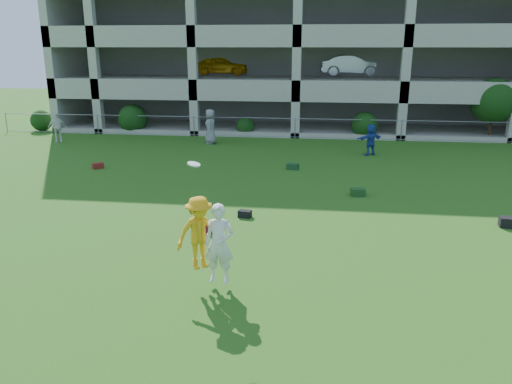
# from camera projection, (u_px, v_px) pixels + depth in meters

# --- Properties ---
(ground) EXTENTS (100.00, 100.00, 0.00)m
(ground) POSITION_uv_depth(u_px,v_px,m) (248.00, 292.00, 10.96)
(ground) COLOR #235114
(ground) RESTS_ON ground
(bystander_b) EXTENTS (1.03, 0.82, 1.63)m
(bystander_b) POSITION_uv_depth(u_px,v_px,m) (57.00, 127.00, 27.77)
(bystander_b) COLOR white
(bystander_b) RESTS_ON ground
(bystander_c) EXTENTS (0.71, 0.99, 1.89)m
(bystander_c) POSITION_uv_depth(u_px,v_px,m) (210.00, 127.00, 27.19)
(bystander_c) COLOR gray
(bystander_c) RESTS_ON ground
(bystander_d) EXTENTS (1.45, 1.17, 1.54)m
(bystander_d) POSITION_uv_depth(u_px,v_px,m) (371.00, 140.00, 24.40)
(bystander_d) COLOR #22439C
(bystander_d) RESTS_ON ground
(bag_red_a) EXTENTS (0.58, 0.37, 0.28)m
(bag_red_a) POSITION_uv_depth(u_px,v_px,m) (204.00, 228.00, 14.40)
(bag_red_a) COLOR maroon
(bag_red_a) RESTS_ON ground
(bag_black_b) EXTENTS (0.44, 0.32, 0.22)m
(bag_black_b) POSITION_uv_depth(u_px,v_px,m) (245.00, 214.00, 15.68)
(bag_black_b) COLOR black
(bag_black_b) RESTS_ON ground
(bag_green_c) EXTENTS (0.54, 0.41, 0.26)m
(bag_green_c) POSITION_uv_depth(u_px,v_px,m) (358.00, 192.00, 17.93)
(bag_green_c) COLOR #183C15
(bag_green_c) RESTS_ON ground
(crate_d) EXTENTS (0.39, 0.39, 0.30)m
(crate_d) POSITION_uv_depth(u_px,v_px,m) (506.00, 222.00, 14.83)
(crate_d) COLOR black
(crate_d) RESTS_ON ground
(bag_red_f) EXTENTS (0.52, 0.51, 0.24)m
(bag_red_f) POSITION_uv_depth(u_px,v_px,m) (98.00, 166.00, 21.89)
(bag_red_f) COLOR #570E16
(bag_red_f) RESTS_ON ground
(bag_green_g) EXTENTS (0.55, 0.40, 0.25)m
(bag_green_g) POSITION_uv_depth(u_px,v_px,m) (293.00, 166.00, 21.74)
(bag_green_g) COLOR #183B15
(bag_green_g) RESTS_ON ground
(frisbee_contest) EXTENTS (1.37, 1.11, 2.76)m
(frisbee_contest) POSITION_uv_depth(u_px,v_px,m) (206.00, 236.00, 10.82)
(frisbee_contest) COLOR orange
(frisbee_contest) RESTS_ON ground
(parking_garage) EXTENTS (30.00, 14.00, 12.00)m
(parking_garage) POSITION_uv_depth(u_px,v_px,m) (303.00, 34.00, 35.61)
(parking_garage) COLOR #9E998C
(parking_garage) RESTS_ON ground
(fence) EXTENTS (36.06, 0.06, 1.20)m
(fence) POSITION_uv_depth(u_px,v_px,m) (295.00, 128.00, 28.86)
(fence) COLOR gray
(fence) RESTS_ON ground
(shrub_row) EXTENTS (34.38, 2.52, 3.50)m
(shrub_row) POSITION_uv_depth(u_px,v_px,m) (376.00, 112.00, 28.71)
(shrub_row) COLOR #163D11
(shrub_row) RESTS_ON ground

